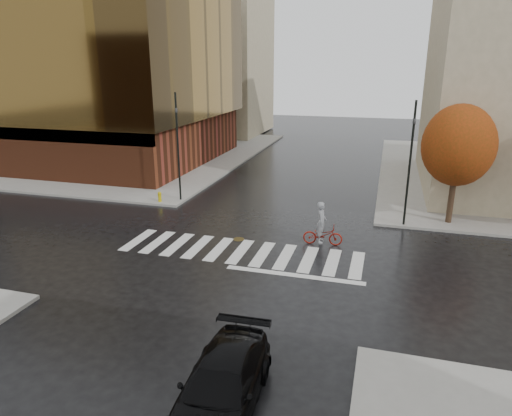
% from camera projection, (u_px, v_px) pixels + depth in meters
% --- Properties ---
extents(ground, '(120.00, 120.00, 0.00)m').
position_uv_depth(ground, '(237.00, 256.00, 21.43)').
color(ground, black).
rests_on(ground, ground).
extents(sidewalk_nw, '(30.00, 30.00, 0.15)m').
position_uv_depth(sidewalk_nw, '(106.00, 152.00, 46.18)').
color(sidewalk_nw, gray).
rests_on(sidewalk_nw, ground).
extents(crosswalk, '(12.00, 3.00, 0.01)m').
position_uv_depth(crosswalk, '(240.00, 251.00, 21.89)').
color(crosswalk, silver).
rests_on(crosswalk, ground).
extents(office_glass, '(27.00, 19.00, 16.00)m').
position_uv_depth(office_glass, '(68.00, 67.00, 41.20)').
color(office_glass, '#602C17').
rests_on(office_glass, sidewalk_nw).
extents(building_nw_far, '(14.00, 12.00, 20.00)m').
position_uv_depth(building_nw_far, '(208.00, 50.00, 56.45)').
color(building_nw_far, tan).
rests_on(building_nw_far, sidewalk_nw).
extents(tree_ne_a, '(3.80, 3.80, 6.50)m').
position_uv_depth(tree_ne_a, '(458.00, 146.00, 24.21)').
color(tree_ne_a, black).
rests_on(tree_ne_a, sidewalk_ne).
extents(sedan, '(2.17, 4.91, 1.40)m').
position_uv_depth(sedan, '(221.00, 386.00, 11.73)').
color(sedan, black).
rests_on(sedan, ground).
extents(cyclist, '(1.98, 0.82, 2.20)m').
position_uv_depth(cyclist, '(322.00, 230.00, 22.54)').
color(cyclist, maroon).
rests_on(cyclist, ground).
extents(traffic_light_nw, '(0.20, 0.18, 6.80)m').
position_uv_depth(traffic_light_nw, '(178.00, 141.00, 28.58)').
color(traffic_light_nw, black).
rests_on(traffic_light_nw, sidewalk_nw).
extents(traffic_light_ne, '(0.19, 0.21, 6.70)m').
position_uv_depth(traffic_light_ne, '(410.00, 157.00, 24.01)').
color(traffic_light_ne, black).
rests_on(traffic_light_ne, sidewalk_ne).
extents(fire_hydrant, '(0.23, 0.23, 0.66)m').
position_uv_depth(fire_hydrant, '(160.00, 196.00, 29.18)').
color(fire_hydrant, '#BBA40B').
rests_on(fire_hydrant, sidewalk_nw).
extents(manhole, '(0.77, 0.77, 0.01)m').
position_uv_depth(manhole, '(239.00, 239.00, 23.41)').
color(manhole, '#4C3D1B').
rests_on(manhole, ground).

